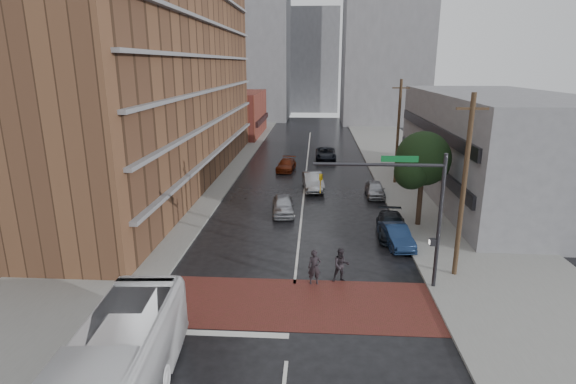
# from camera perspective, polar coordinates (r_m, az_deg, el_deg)

# --- Properties ---
(ground) EXTENTS (160.00, 160.00, 0.00)m
(ground) POSITION_cam_1_polar(r_m,az_deg,el_deg) (22.34, 0.50, -14.57)
(ground) COLOR black
(ground) RESTS_ON ground
(crosswalk) EXTENTS (14.00, 5.00, 0.02)m
(crosswalk) POSITION_cam_1_polar(r_m,az_deg,el_deg) (22.77, 0.57, -13.91)
(crosswalk) COLOR maroon
(crosswalk) RESTS_ON ground
(sidewalk_west) EXTENTS (9.00, 90.00, 0.15)m
(sidewalk_west) POSITION_cam_1_polar(r_m,az_deg,el_deg) (47.32, -11.85, 1.84)
(sidewalk_west) COLOR gray
(sidewalk_west) RESTS_ON ground
(sidewalk_east) EXTENTS (9.00, 90.00, 0.15)m
(sidewalk_east) POSITION_cam_1_polar(r_m,az_deg,el_deg) (46.82, 16.44, 1.37)
(sidewalk_east) COLOR gray
(sidewalk_east) RESTS_ON ground
(apartment_block) EXTENTS (10.00, 44.00, 28.00)m
(apartment_block) POSITION_cam_1_polar(r_m,az_deg,el_deg) (45.83, -16.42, 18.67)
(apartment_block) COLOR brown
(apartment_block) RESTS_ON ground
(storefront_west) EXTENTS (8.00, 16.00, 7.00)m
(storefront_west) POSITION_cam_1_polar(r_m,az_deg,el_deg) (74.78, -6.53, 9.84)
(storefront_west) COLOR brown
(storefront_west) RESTS_ON ground
(building_east) EXTENTS (11.00, 26.00, 9.00)m
(building_east) POSITION_cam_1_polar(r_m,az_deg,el_deg) (42.71, 24.92, 5.25)
(building_east) COLOR gray
(building_east) RESTS_ON ground
(distant_tower_west) EXTENTS (18.00, 16.00, 32.00)m
(distant_tower_west) POSITION_cam_1_polar(r_m,az_deg,el_deg) (98.48, -5.45, 18.61)
(distant_tower_west) COLOR gray
(distant_tower_west) RESTS_ON ground
(distant_tower_east) EXTENTS (16.00, 14.00, 36.00)m
(distant_tower_east) POSITION_cam_1_polar(r_m,az_deg,el_deg) (92.37, 12.42, 19.75)
(distant_tower_east) COLOR gray
(distant_tower_east) RESTS_ON ground
(distant_tower_center) EXTENTS (12.00, 10.00, 24.00)m
(distant_tower_center) POSITION_cam_1_polar(r_m,az_deg,el_deg) (114.22, 3.23, 16.28)
(distant_tower_center) COLOR gray
(distant_tower_center) RESTS_ON ground
(street_tree) EXTENTS (4.20, 4.10, 6.90)m
(street_tree) POSITION_cam_1_polar(r_m,az_deg,el_deg) (32.81, 16.78, 3.65)
(street_tree) COLOR #332319
(street_tree) RESTS_ON ground
(signal_mast) EXTENTS (6.50, 0.30, 7.20)m
(signal_mast) POSITION_cam_1_polar(r_m,az_deg,el_deg) (23.21, 15.46, -1.20)
(signal_mast) COLOR #2D2D33
(signal_mast) RESTS_ON ground
(utility_pole_near) EXTENTS (1.60, 0.26, 10.00)m
(utility_pole_near) POSITION_cam_1_polar(r_m,az_deg,el_deg) (25.26, 21.42, 0.60)
(utility_pole_near) COLOR #473321
(utility_pole_near) RESTS_ON ground
(utility_pole_far) EXTENTS (1.60, 0.26, 10.00)m
(utility_pole_far) POSITION_cam_1_polar(r_m,az_deg,el_deg) (44.35, 13.80, 7.46)
(utility_pole_far) COLOR #473321
(utility_pole_far) RESTS_ON ground
(pedestrian_a) EXTENTS (0.75, 0.54, 1.92)m
(pedestrian_a) POSITION_cam_1_polar(r_m,az_deg,el_deg) (24.17, 3.38, -9.52)
(pedestrian_a) COLOR black
(pedestrian_a) RESTS_ON ground
(pedestrian_b) EXTENTS (1.01, 0.84, 1.88)m
(pedestrian_b) POSITION_cam_1_polar(r_m,az_deg,el_deg) (24.58, 6.77, -9.22)
(pedestrian_b) COLOR #272127
(pedestrian_b) RESTS_ON ground
(car_travel_a) EXTENTS (2.08, 4.33, 1.43)m
(car_travel_a) POSITION_cam_1_polar(r_m,az_deg,el_deg) (35.07, -0.65, -1.69)
(car_travel_a) COLOR #A7A9AF
(car_travel_a) RESTS_ON ground
(car_travel_b) EXTENTS (2.23, 5.00, 1.59)m
(car_travel_b) POSITION_cam_1_polar(r_m,az_deg,el_deg) (41.91, 3.18, 1.36)
(car_travel_b) COLOR #A0A4A8
(car_travel_b) RESTS_ON ground
(car_travel_c) EXTENTS (2.23, 4.56, 1.28)m
(car_travel_c) POSITION_cam_1_polar(r_m,az_deg,el_deg) (49.52, -0.22, 3.48)
(car_travel_c) COLOR maroon
(car_travel_c) RESTS_ON ground
(suv_travel) EXTENTS (2.46, 5.26, 1.46)m
(suv_travel) POSITION_cam_1_polar(r_m,az_deg,el_deg) (55.47, 4.81, 4.87)
(suv_travel) COLOR black
(suv_travel) RESTS_ON ground
(car_parked_near) EXTENTS (1.99, 4.26, 1.35)m
(car_parked_near) POSITION_cam_1_polar(r_m,az_deg,el_deg) (29.92, 13.58, -5.41)
(car_parked_near) COLOR #122341
(car_parked_near) RESTS_ON ground
(car_parked_mid) EXTENTS (2.30, 4.95, 1.40)m
(car_parked_mid) POSITION_cam_1_polar(r_m,az_deg,el_deg) (31.54, 13.06, -4.20)
(car_parked_mid) COLOR black
(car_parked_mid) RESTS_ON ground
(car_parked_far) EXTENTS (1.64, 3.97, 1.35)m
(car_parked_far) POSITION_cam_1_polar(r_m,az_deg,el_deg) (40.46, 10.98, 0.37)
(car_parked_far) COLOR #93959A
(car_parked_far) RESTS_ON ground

